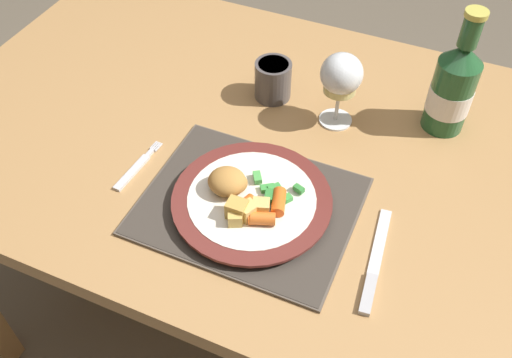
# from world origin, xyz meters

# --- Properties ---
(ground_plane) EXTENTS (6.00, 6.00, 0.00)m
(ground_plane) POSITION_xyz_m (0.00, 0.00, 0.00)
(ground_plane) COLOR brown
(dining_table) EXTENTS (1.50, 0.82, 0.74)m
(dining_table) POSITION_xyz_m (0.00, 0.00, 0.65)
(dining_table) COLOR #AD7F4C
(dining_table) RESTS_ON ground
(placemat) EXTENTS (0.35, 0.28, 0.01)m
(placemat) POSITION_xyz_m (-0.05, -0.17, 0.74)
(placemat) COLOR brown
(placemat) RESTS_ON dining_table
(dinner_plate) EXTENTS (0.27, 0.27, 0.02)m
(dinner_plate) POSITION_xyz_m (-0.05, -0.17, 0.76)
(dinner_plate) COLOR white
(dinner_plate) RESTS_ON placemat
(breaded_croquettes) EXTENTS (0.08, 0.07, 0.04)m
(breaded_croquettes) POSITION_xyz_m (-0.09, -0.17, 0.78)
(breaded_croquettes) COLOR #B77F3D
(breaded_croquettes) RESTS_ON dinner_plate
(green_beans_pile) EXTENTS (0.10, 0.06, 0.02)m
(green_beans_pile) POSITION_xyz_m (-0.02, -0.14, 0.77)
(green_beans_pile) COLOR green
(green_beans_pile) RESTS_ON dinner_plate
(glazed_carrots) EXTENTS (0.08, 0.09, 0.02)m
(glazed_carrots) POSITION_xyz_m (-0.02, -0.19, 0.78)
(glazed_carrots) COLOR orange
(glazed_carrots) RESTS_ON dinner_plate
(fork) EXTENTS (0.02, 0.13, 0.01)m
(fork) POSITION_xyz_m (-0.27, -0.17, 0.74)
(fork) COLOR silver
(fork) RESTS_ON dining_table
(table_knife) EXTENTS (0.04, 0.20, 0.01)m
(table_knife) POSITION_xyz_m (0.17, -0.20, 0.74)
(table_knife) COLOR silver
(table_knife) RESTS_ON dining_table
(wine_glass) EXTENTS (0.08, 0.08, 0.15)m
(wine_glass) POSITION_xyz_m (0.01, 0.10, 0.84)
(wine_glass) COLOR silver
(wine_glass) RESTS_ON dining_table
(bottle) EXTENTS (0.08, 0.08, 0.25)m
(bottle) POSITION_xyz_m (0.20, 0.17, 0.83)
(bottle) COLOR #23562D
(bottle) RESTS_ON dining_table
(roast_potatoes) EXTENTS (0.07, 0.06, 0.03)m
(roast_potatoes) POSITION_xyz_m (-0.04, -0.21, 0.78)
(roast_potatoes) COLOR #E5BC66
(roast_potatoes) RESTS_ON dinner_plate
(drinking_cup) EXTENTS (0.07, 0.07, 0.08)m
(drinking_cup) POSITION_xyz_m (-0.13, 0.12, 0.78)
(drinking_cup) COLOR #4C4747
(drinking_cup) RESTS_ON dining_table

